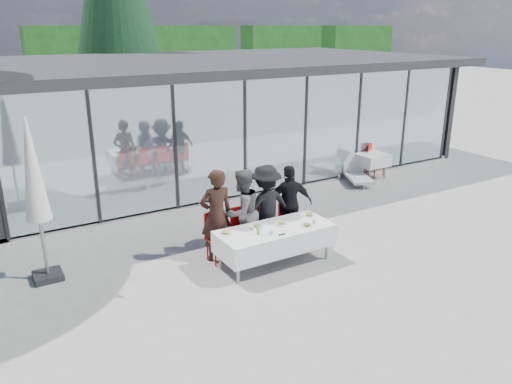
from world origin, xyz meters
TOP-DOWN VIEW (x-y plane):
  - ground at (0.00, 0.00)m, footprint 90.00×90.00m
  - pavilion at (2.00, 8.16)m, footprint 14.80×8.80m
  - treeline at (-2.00, 28.00)m, footprint 62.50×2.00m
  - dining_table at (-0.44, 0.25)m, footprint 2.26×0.96m
  - diner_a at (-1.30, 1.02)m, footprint 0.71×0.71m
  - diner_chair_a at (-1.30, 1.00)m, footprint 0.44×0.44m
  - diner_b at (-0.73, 1.02)m, footprint 1.08×1.08m
  - diner_chair_b at (-0.73, 1.00)m, footprint 0.44×0.44m
  - diner_c at (-0.17, 1.02)m, footprint 1.15×1.15m
  - diner_chair_c at (-0.17, 1.00)m, footprint 0.44×0.44m
  - diner_d at (0.42, 1.02)m, footprint 1.24×1.24m
  - diner_chair_d at (0.42, 1.00)m, footprint 0.44×0.44m
  - plate_a at (-1.39, 0.47)m, footprint 0.26×0.26m
  - plate_b at (-0.72, 0.45)m, footprint 0.26×0.26m
  - plate_c at (-0.24, 0.34)m, footprint 0.26×0.26m
  - plate_d at (0.49, 0.41)m, footprint 0.26×0.26m
  - plate_extra at (0.14, 0.00)m, footprint 0.26×0.26m
  - juice_bottle at (-0.88, 0.13)m, footprint 0.06×0.06m
  - drinking_glasses at (-0.18, 0.01)m, footprint 1.10×0.13m
  - folded_eyeglasses at (-0.51, -0.09)m, footprint 0.14×0.03m
  - spare_table_right at (5.23, 3.66)m, footprint 0.86×0.86m
  - spare_chair_a at (5.47, 3.85)m, footprint 0.60×0.60m
  - spare_chair_b at (5.46, 4.39)m, footprint 0.46×0.46m
  - market_umbrella at (-4.35, 1.85)m, footprint 0.50×0.50m
  - lounger at (4.56, 3.55)m, footprint 1.10×1.46m

SIDE VIEW (x-z plane):
  - ground at x=0.00m, z-range 0.00..0.00m
  - lounger at x=4.56m, z-range -0.10..0.62m
  - diner_chair_a at x=-1.30m, z-range 0.05..1.03m
  - diner_chair_b at x=-0.73m, z-range 0.05..1.03m
  - diner_chair_c at x=-0.17m, z-range 0.05..1.03m
  - diner_chair_d at x=0.42m, z-range 0.05..1.03m
  - spare_chair_a at x=5.47m, z-range 0.05..1.03m
  - spare_chair_b at x=5.46m, z-range 0.05..1.03m
  - dining_table at x=-0.44m, z-range 0.16..0.91m
  - spare_table_right at x=5.23m, z-range 0.18..0.92m
  - folded_eyeglasses at x=-0.51m, z-range 0.75..0.76m
  - plate_a at x=-1.39m, z-range 0.74..0.81m
  - plate_b at x=-0.72m, z-range 0.74..0.81m
  - plate_c at x=-0.24m, z-range 0.74..0.81m
  - plate_d at x=0.49m, z-range 0.74..0.81m
  - plate_extra at x=0.14m, z-range 0.74..0.81m
  - drinking_glasses at x=-0.18m, z-range 0.75..0.85m
  - juice_bottle at x=-0.88m, z-range 0.75..0.89m
  - diner_d at x=0.42m, z-range 0.00..1.68m
  - diner_b at x=-0.73m, z-range 0.00..1.76m
  - diner_c at x=-0.17m, z-range 0.00..1.77m
  - diner_a at x=-1.30m, z-range 0.00..1.85m
  - market_umbrella at x=-4.35m, z-range 0.42..3.42m
  - pavilion at x=2.00m, z-range 0.43..3.87m
  - treeline at x=-2.00m, z-range 0.00..4.40m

